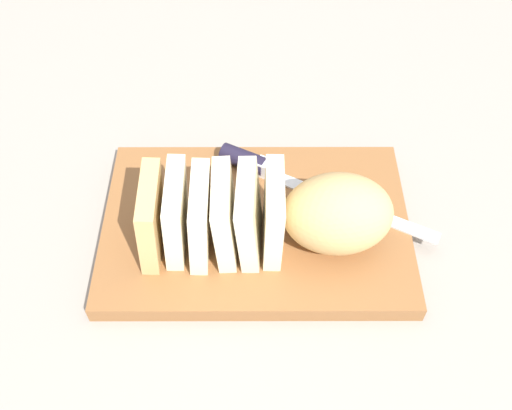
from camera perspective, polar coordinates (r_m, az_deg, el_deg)
The scene contains 8 objects.
ground_plane at distance 0.74m, azimuth 0.00°, elevation -2.57°, with size 3.00×3.00×0.00m, color gray.
cutting_board at distance 0.73m, azimuth 0.00°, elevation -2.04°, with size 0.37×0.25×0.02m, color brown.
bread_loaf at distance 0.66m, azimuth 2.05°, elevation -0.95°, with size 0.29×0.11×0.10m.
bread_knife at distance 0.76m, azimuth 1.13°, elevation 3.46°, with size 0.28×0.14×0.02m.
crumb_near_knife at distance 0.70m, azimuth 6.21°, elevation -3.76°, with size 0.01×0.01×0.01m, color tan.
crumb_near_loaf at distance 0.74m, azimuth -3.37°, elevation 0.56°, with size 0.00×0.00×0.00m, color tan.
crumb_stray_left at distance 0.75m, azimuth -2.17°, elevation 1.70°, with size 0.00×0.00×0.00m, color tan.
crumb_stray_right at distance 0.75m, azimuth 5.88°, elevation 1.71°, with size 0.00×0.00×0.00m, color tan.
Camera 1 is at (-0.02, 0.43, 0.60)m, focal length 41.25 mm.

